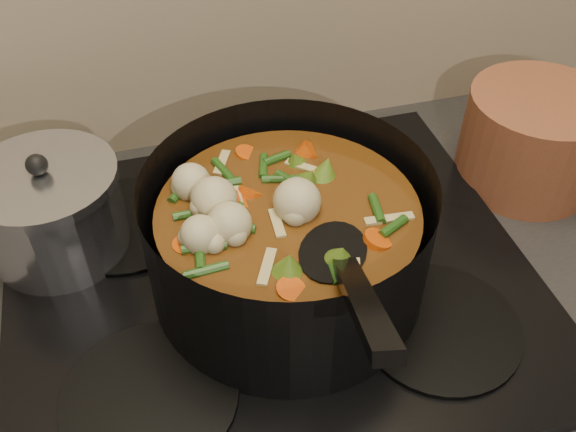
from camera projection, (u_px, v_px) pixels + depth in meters
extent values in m
cube|color=black|center=(272.00, 297.00, 0.80)|extent=(2.64, 0.64, 0.05)
cube|color=black|center=(271.00, 279.00, 0.78)|extent=(0.62, 0.54, 0.02)
cylinder|color=black|center=(150.00, 396.00, 0.65)|extent=(0.18, 0.18, 0.01)
cylinder|color=black|center=(440.00, 327.00, 0.71)|extent=(0.18, 0.18, 0.01)
cylinder|color=black|center=(126.00, 224.00, 0.83)|extent=(0.18, 0.18, 0.01)
cylinder|color=black|center=(358.00, 181.00, 0.89)|extent=(0.18, 0.18, 0.01)
cylinder|color=black|center=(288.00, 237.00, 0.71)|extent=(0.41, 0.41, 0.16)
cylinder|color=black|center=(288.00, 280.00, 0.76)|extent=(0.31, 0.31, 0.01)
cylinder|color=#5E2C10|center=(288.00, 245.00, 0.72)|extent=(0.28, 0.28, 0.11)
cylinder|color=#E94F0A|center=(325.00, 205.00, 0.69)|extent=(0.03, 0.03, 0.03)
cylinder|color=#E94F0A|center=(303.00, 169.00, 0.73)|extent=(0.04, 0.04, 0.03)
cylinder|color=#E94F0A|center=(218.00, 169.00, 0.73)|extent=(0.04, 0.04, 0.03)
cylinder|color=#E94F0A|center=(235.00, 225.00, 0.67)|extent=(0.03, 0.04, 0.03)
cylinder|color=#E94F0A|center=(272.00, 275.00, 0.62)|extent=(0.04, 0.04, 0.03)
cylinder|color=#E94F0A|center=(320.00, 229.00, 0.66)|extent=(0.04, 0.04, 0.03)
cylinder|color=#E94F0A|center=(351.00, 194.00, 0.70)|extent=(0.04, 0.04, 0.03)
cylinder|color=#E94F0A|center=(297.00, 151.00, 0.76)|extent=(0.04, 0.03, 0.03)
cylinder|color=#E94F0A|center=(245.00, 192.00, 0.71)|extent=(0.04, 0.04, 0.03)
sphere|color=beige|center=(347.00, 191.00, 0.68)|extent=(0.04, 0.04, 0.04)
sphere|color=beige|center=(269.00, 165.00, 0.72)|extent=(0.04, 0.04, 0.04)
sphere|color=beige|center=(229.00, 218.00, 0.65)|extent=(0.04, 0.04, 0.04)
sphere|color=beige|center=(316.00, 243.00, 0.63)|extent=(0.04, 0.04, 0.04)
sphere|color=beige|center=(341.00, 183.00, 0.69)|extent=(0.04, 0.04, 0.04)
cone|color=#4E741D|center=(271.00, 268.00, 0.61)|extent=(0.04, 0.04, 0.04)
cone|color=#4E741D|center=(371.00, 226.00, 0.65)|extent=(0.04, 0.04, 0.04)
cone|color=#4E741D|center=(325.00, 160.00, 0.73)|extent=(0.04, 0.04, 0.04)
cone|color=#4E741D|center=(224.00, 173.00, 0.71)|extent=(0.04, 0.04, 0.04)
cone|color=#4E741D|center=(223.00, 249.00, 0.63)|extent=(0.04, 0.04, 0.04)
cone|color=#4E741D|center=(341.00, 257.00, 0.62)|extent=(0.04, 0.04, 0.04)
cylinder|color=#244C16|center=(310.00, 183.00, 0.71)|extent=(0.01, 0.04, 0.01)
cylinder|color=#244C16|center=(267.00, 148.00, 0.75)|extent=(0.04, 0.03, 0.01)
cylinder|color=#244C16|center=(222.00, 179.00, 0.71)|extent=(0.04, 0.02, 0.01)
cylinder|color=#244C16|center=(224.00, 216.00, 0.67)|extent=(0.03, 0.04, 0.01)
cylinder|color=#244C16|center=(260.00, 233.00, 0.65)|extent=(0.03, 0.04, 0.01)
cylinder|color=#244C16|center=(304.00, 284.00, 0.60)|extent=(0.04, 0.02, 0.01)
cylinder|color=#244C16|center=(357.00, 245.00, 0.64)|extent=(0.04, 0.03, 0.01)
cylinder|color=#244C16|center=(351.00, 204.00, 0.68)|extent=(0.01, 0.04, 0.01)
cylinder|color=#244C16|center=(316.00, 186.00, 0.70)|extent=(0.04, 0.03, 0.01)
cylinder|color=#244C16|center=(284.00, 146.00, 0.76)|extent=(0.04, 0.02, 0.01)
cylinder|color=#244C16|center=(232.00, 171.00, 0.72)|extent=(0.03, 0.04, 0.01)
cylinder|color=#244C16|center=(224.00, 208.00, 0.68)|extent=(0.03, 0.04, 0.01)
cylinder|color=#244C16|center=(254.00, 230.00, 0.65)|extent=(0.04, 0.02, 0.01)
cylinder|color=#244C16|center=(283.00, 285.00, 0.60)|extent=(0.04, 0.03, 0.01)
cylinder|color=#244C16|center=(347.00, 253.00, 0.63)|extent=(0.01, 0.04, 0.01)
cylinder|color=#244C16|center=(352.00, 212.00, 0.67)|extent=(0.04, 0.03, 0.01)
cube|color=tan|center=(221.00, 192.00, 0.70)|extent=(0.05, 0.01, 0.00)
cube|color=tan|center=(241.00, 251.00, 0.63)|extent=(0.02, 0.05, 0.00)
cube|color=tan|center=(334.00, 251.00, 0.63)|extent=(0.04, 0.03, 0.00)
cube|color=tan|center=(356.00, 192.00, 0.70)|extent=(0.04, 0.04, 0.00)
cube|color=tan|center=(286.00, 162.00, 0.73)|extent=(0.03, 0.05, 0.00)
cube|color=tan|center=(219.00, 195.00, 0.69)|extent=(0.05, 0.02, 0.00)
cube|color=tan|center=(245.00, 253.00, 0.63)|extent=(0.01, 0.05, 0.00)
ellipsoid|color=black|center=(333.00, 253.00, 0.63)|extent=(0.10, 0.11, 0.01)
cube|color=black|center=(362.00, 302.00, 0.52)|extent=(0.06, 0.19, 0.11)
cylinder|color=silver|center=(54.00, 215.00, 0.77)|extent=(0.17, 0.17, 0.10)
cylinder|color=silver|center=(41.00, 178.00, 0.73)|extent=(0.17, 0.17, 0.01)
sphere|color=black|center=(37.00, 165.00, 0.72)|extent=(0.03, 0.03, 0.03)
cylinder|color=brown|center=(532.00, 139.00, 0.89)|extent=(0.24, 0.24, 0.14)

